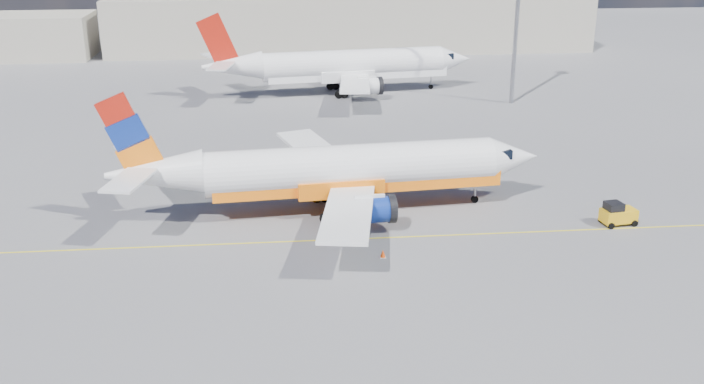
{
  "coord_description": "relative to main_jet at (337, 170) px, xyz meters",
  "views": [
    {
      "loc": [
        -6.44,
        -42.6,
        19.76
      ],
      "look_at": [
        -1.99,
        2.14,
        3.5
      ],
      "focal_mm": 40.0,
      "sensor_mm": 36.0,
      "label": 1
    }
  ],
  "objects": [
    {
      "name": "ground",
      "position": [
        2.42,
        -7.85,
        -3.03
      ],
      "size": [
        240.0,
        240.0,
        0.0
      ],
      "primitive_type": "plane",
      "color": "#5B5A5F",
      "rests_on": "ground"
    },
    {
      "name": "gse_tug",
      "position": [
        18.28,
        -4.15,
        -2.27
      ],
      "size": [
        2.41,
        1.71,
        1.6
      ],
      "rotation": [
        0.0,
        0.0,
        0.16
      ],
      "color": "black",
      "rests_on": "ground"
    },
    {
      "name": "terminal_main",
      "position": [
        7.42,
        67.15,
        0.97
      ],
      "size": [
        70.0,
        14.0,
        8.0
      ],
      "primitive_type": "cube",
      "color": "#A69F8F",
      "rests_on": "ground"
    },
    {
      "name": "second_jet",
      "position": [
        3.83,
        36.87,
        0.12
      ],
      "size": [
        31.28,
        24.46,
        9.46
      ],
      "rotation": [
        0.0,
        0.0,
        0.14
      ],
      "color": "white",
      "rests_on": "ground"
    },
    {
      "name": "traffic_cone",
      "position": [
        2.09,
        -7.81,
        -2.78
      ],
      "size": [
        0.37,
        0.37,
        0.52
      ],
      "color": "white",
      "rests_on": "ground"
    },
    {
      "name": "main_jet",
      "position": [
        0.0,
        0.0,
        0.0
      ],
      "size": [
        30.0,
        23.66,
        9.1
      ],
      "rotation": [
        0.0,
        0.0,
        0.09
      ],
      "color": "white",
      "rests_on": "ground"
    },
    {
      "name": "taxi_line",
      "position": [
        2.42,
        -4.85,
        -3.03
      ],
      "size": [
        70.0,
        0.15,
        0.01
      ],
      "primitive_type": "cube",
      "color": "yellow",
      "rests_on": "ground"
    }
  ]
}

